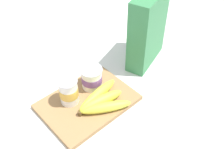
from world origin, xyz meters
The scene contains 6 objects.
ground_plane centered at (0.00, 0.00, 0.00)m, with size 2.40×2.40×0.00m, color silver.
cutting_board centered at (0.00, 0.00, 0.01)m, with size 0.30×0.22×0.02m, color #A37A4C.
cereal_box centered at (0.32, 0.03, 0.14)m, with size 0.20×0.07×0.29m, color #38844C.
yogurt_cup_front centered at (-0.04, 0.04, 0.06)m, with size 0.07×0.07×0.09m.
yogurt_cup_back centered at (0.06, 0.04, 0.05)m, with size 0.08×0.08×0.08m.
banana_bunch centered at (0.02, -0.04, 0.03)m, with size 0.18×0.14×0.04m.
Camera 1 is at (-0.34, -0.49, 0.68)m, focal length 42.02 mm.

